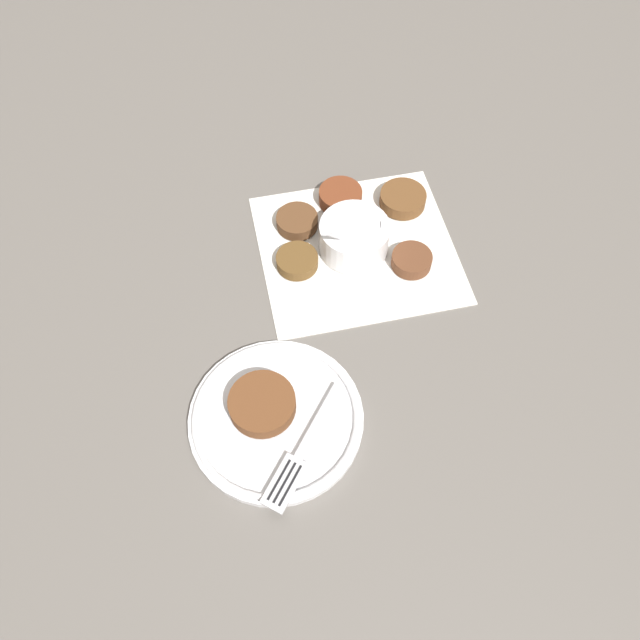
# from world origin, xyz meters

# --- Properties ---
(ground_plane) EXTENTS (4.00, 4.00, 0.00)m
(ground_plane) POSITION_xyz_m (0.00, 0.00, 0.00)
(ground_plane) COLOR #605B56
(napkin) EXTENTS (0.31, 0.29, 0.00)m
(napkin) POSITION_xyz_m (-0.01, -0.01, 0.00)
(napkin) COLOR silver
(napkin) RESTS_ON ground_plane
(sauce_bowl) EXTENTS (0.11, 0.10, 0.08)m
(sauce_bowl) POSITION_xyz_m (-0.01, -0.01, 0.03)
(sauce_bowl) COLOR silver
(sauce_bowl) RESTS_ON napkin
(fritter_0) EXTENTS (0.06, 0.06, 0.02)m
(fritter_0) POSITION_xyz_m (0.06, -0.04, 0.01)
(fritter_0) COLOR brown
(fritter_0) RESTS_ON napkin
(fritter_1) EXTENTS (0.06, 0.06, 0.02)m
(fritter_1) POSITION_xyz_m (-0.03, 0.08, 0.01)
(fritter_1) COLOR brown
(fritter_1) RESTS_ON napkin
(fritter_2) EXTENTS (0.06, 0.06, 0.02)m
(fritter_2) POSITION_xyz_m (-0.10, -0.04, 0.01)
(fritter_2) COLOR brown
(fritter_2) RESTS_ON napkin
(fritter_3) EXTENTS (0.06, 0.06, 0.02)m
(fritter_3) POSITION_xyz_m (-0.09, 0.04, 0.01)
(fritter_3) COLOR brown
(fritter_3) RESTS_ON napkin
(fritter_4) EXTENTS (0.07, 0.07, 0.02)m
(fritter_4) POSITION_xyz_m (0.06, 0.07, 0.01)
(fritter_4) COLOR brown
(fritter_4) RESTS_ON napkin
(serving_plate) EXTENTS (0.21, 0.21, 0.02)m
(serving_plate) POSITION_xyz_m (-0.13, -0.27, 0.01)
(serving_plate) COLOR silver
(serving_plate) RESTS_ON ground_plane
(fritter_on_plate) EXTENTS (0.08, 0.08, 0.02)m
(fritter_on_plate) POSITION_xyz_m (-0.14, -0.26, 0.03)
(fritter_on_plate) COLOR brown
(fritter_on_plate) RESTS_ON serving_plate
(fork) EXTENTS (0.10, 0.16, 0.00)m
(fork) POSITION_xyz_m (-0.10, -0.32, 0.02)
(fork) COLOR silver
(fork) RESTS_ON serving_plate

